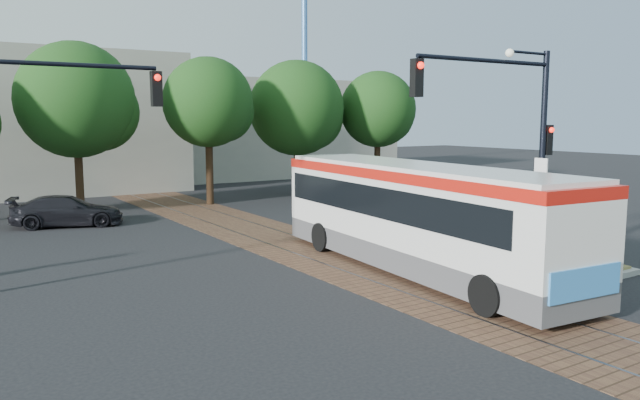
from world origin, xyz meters
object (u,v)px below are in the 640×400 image
at_px(traffic_island, 534,250).
at_px(signal_pole_main, 516,122).
at_px(parked_car, 67,211).
at_px(city_bus, 416,212).
at_px(signal_pole_left, 23,134).

relative_size(traffic_island, signal_pole_main, 0.87).
bearing_deg(parked_car, city_bus, -136.08).
height_order(traffic_island, signal_pole_main, signal_pole_main).
distance_m(city_bus, traffic_island, 4.20).
height_order(city_bus, signal_pole_main, signal_pole_main).
relative_size(traffic_island, parked_car, 1.23).
height_order(city_bus, parked_car, city_bus).
bearing_deg(traffic_island, signal_pole_main, 174.64).
relative_size(city_bus, signal_pole_left, 1.89).
bearing_deg(city_bus, traffic_island, -10.20).
bearing_deg(parked_car, signal_pole_main, -128.84).
bearing_deg(signal_pole_left, traffic_island, -20.36).
height_order(signal_pole_left, parked_car, signal_pole_left).
xyz_separation_m(traffic_island, signal_pole_main, (-0.96, 0.09, 3.83)).
distance_m(signal_pole_left, parked_car, 10.03).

